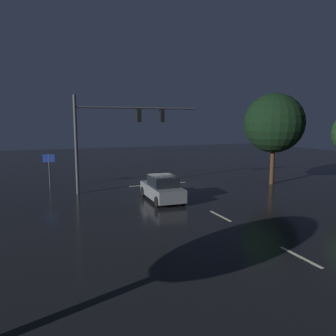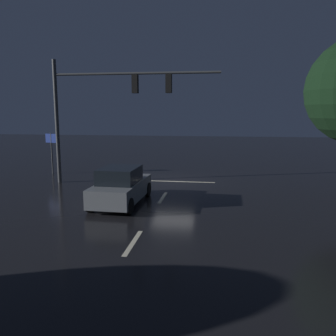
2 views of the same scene
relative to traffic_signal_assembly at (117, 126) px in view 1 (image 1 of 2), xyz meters
name	(u,v)px [view 1 (image 1 of 2)]	position (x,y,z in m)	size (l,w,h in m)	color
ground_plane	(158,184)	(-3.66, -1.16, -4.89)	(80.00, 80.00, 0.00)	black
traffic_signal_assembly	(117,126)	(0.00, 0.00, 0.00)	(9.49, 0.47, 7.08)	#383A3D
lane_dash_far	(177,194)	(-3.66, 2.84, -4.89)	(2.20, 0.16, 0.01)	beige
lane_dash_mid	(220,216)	(-3.66, 8.84, -4.89)	(2.20, 0.16, 0.01)	beige
lane_dash_near	(300,257)	(-3.66, 14.84, -4.89)	(2.20, 0.16, 0.01)	beige
stop_bar	(158,184)	(-3.66, -1.19, -4.89)	(5.00, 0.16, 0.01)	beige
car_approaching	(162,189)	(-1.96, 4.22, -4.10)	(2.03, 4.42, 1.70)	slate
route_sign	(49,164)	(4.81, -2.71, -2.91)	(0.88, 0.30, 2.75)	#383A3D
tree_left_far	(274,123)	(-12.58, 2.23, 0.19)	(4.88, 4.88, 7.53)	#382314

